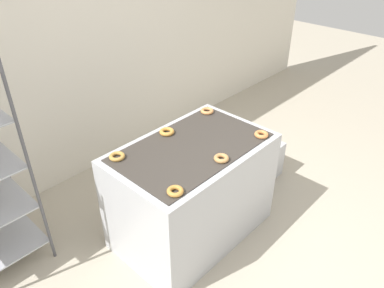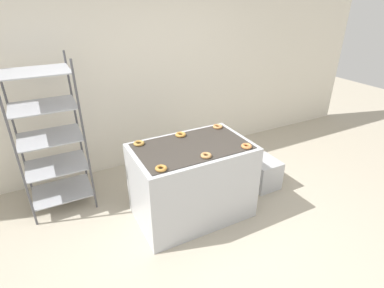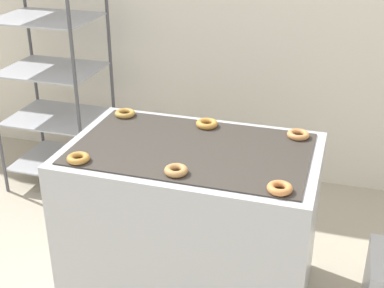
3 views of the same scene
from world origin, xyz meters
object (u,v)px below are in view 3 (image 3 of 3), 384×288
Objects in this scene: donut_near_left at (78,158)px; donut_far_center at (206,124)px; donut_far_left at (125,113)px; baking_rack_cart at (52,70)px; fryer_machine at (192,222)px; donut_far_right at (298,135)px; donut_near_center at (176,170)px; donut_near_right at (280,188)px.

donut_far_center is at bearing 50.80° from donut_near_left.
donut_near_left is 0.58m from donut_far_left.
baking_rack_cart reaches higher than donut_near_left.
donut_far_left reaches higher than fryer_machine.
donut_near_left is (0.83, -1.19, 0.00)m from baking_rack_cart.
donut_near_center is at bearing -130.80° from donut_far_right.
baking_rack_cart reaches higher than donut_near_center.
donut_near_right is 0.93× the size of donut_far_center.
donut_far_left is (-0.49, 0.56, -0.00)m from donut_near_center.
donut_far_right is (1.79, -0.61, 0.00)m from baking_rack_cart.
donut_near_left reaches higher than fryer_machine.
donut_far_center is (0.48, -0.01, 0.00)m from donut_far_left.
fryer_machine is 0.54m from donut_far_center.
donut_far_center is at bearing 91.00° from fryer_machine.
fryer_machine is 0.72m from donut_far_left.
donut_near_right reaches higher than fryer_machine.
fryer_machine is 0.73m from donut_near_right.
donut_far_center is (-0.01, 0.55, -0.00)m from donut_near_center.
donut_far_left is at bearing 131.21° from donut_near_center.
fryer_machine is at bearing -150.34° from donut_far_right.
donut_far_center is at bearing 130.20° from donut_near_right.
donut_near_left is 0.95× the size of donut_far_left.
fryer_machine is at bearing -30.56° from donut_far_left.
donut_near_center is at bearing -48.79° from donut_far_left.
donut_far_left is at bearing 91.28° from donut_near_left.
donut_near_right is 0.95× the size of donut_far_right.
donut_far_center is at bearing -1.19° from donut_far_left.
donut_near_right is at bearing -49.80° from donut_far_center.
donut_far_center is (-0.00, 0.28, 0.46)m from fryer_machine.
donut_near_left is at bearing -147.87° from fryer_machine.
fryer_machine is 10.62× the size of donut_far_center.
donut_far_right is (0.48, 0.56, -0.00)m from donut_near_center.
donut_near_right is (0.48, -0.30, 0.46)m from fryer_machine.
donut_near_left reaches higher than donut_far_left.
donut_near_right is 0.75m from donut_far_center.
fryer_machine is 0.54m from donut_near_center.
fryer_machine is 11.58× the size of donut_near_left.
baking_rack_cart is at bearing 161.19° from donut_far_right.
donut_near_right is at bearing -31.83° from fryer_machine.
donut_near_right is at bearing -33.65° from baking_rack_cart.
donut_near_center is 0.55m from donut_far_center.
donut_far_center is 1.03× the size of donut_far_right.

